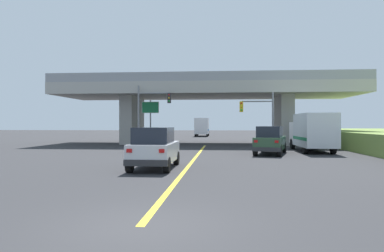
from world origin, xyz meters
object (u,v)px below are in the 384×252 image
at_px(traffic_signal_farside, 149,108).
at_px(semi_truck_distant, 202,127).
at_px(suv_crossing, 270,140).
at_px(highway_sign, 150,112).
at_px(traffic_signal_nearside, 261,113).
at_px(box_truck, 312,132).
at_px(suv_lead, 155,148).

distance_m(traffic_signal_farside, semi_truck_distant, 29.25).
height_order(suv_crossing, traffic_signal_farside, traffic_signal_farside).
bearing_deg(highway_sign, traffic_signal_nearside, -15.16).
height_order(suv_crossing, semi_truck_distant, semi_truck_distant).
relative_size(suv_crossing, box_truck, 0.74).
height_order(suv_lead, suv_crossing, same).
bearing_deg(highway_sign, box_truck, -25.70).
bearing_deg(traffic_signal_nearside, highway_sign, 164.84).
bearing_deg(suv_lead, traffic_signal_farside, 102.72).
bearing_deg(suv_crossing, traffic_signal_nearside, 104.21).
bearing_deg(box_truck, semi_truck_distant, 107.43).
height_order(box_truck, traffic_signal_nearside, traffic_signal_nearside).
xyz_separation_m(highway_sign, semi_truck_distant, (3.70, 27.04, -1.76)).
height_order(traffic_signal_farside, semi_truck_distant, traffic_signal_farside).
bearing_deg(traffic_signal_nearside, suv_lead, -113.75).
bearing_deg(traffic_signal_nearside, box_truck, -48.13).
xyz_separation_m(traffic_signal_nearside, highway_sign, (-10.78, 2.92, 0.28)).
xyz_separation_m(suv_lead, semi_truck_distant, (-0.29, 45.39, 0.65)).
bearing_deg(traffic_signal_farside, suv_crossing, -36.23).
height_order(suv_lead, semi_truck_distant, semi_truck_distant).
height_order(suv_lead, traffic_signal_farside, traffic_signal_farside).
bearing_deg(semi_truck_distant, highway_sign, -97.78).
bearing_deg(highway_sign, suv_lead, -77.74).
bearing_deg(traffic_signal_farside, suv_lead, -77.28).
bearing_deg(box_truck, traffic_signal_nearside, 131.87).
distance_m(suv_lead, semi_truck_distant, 45.39).
bearing_deg(box_truck, suv_crossing, -143.33).
bearing_deg(suv_lead, traffic_signal_nearside, 66.25).
distance_m(suv_lead, suv_crossing, 11.05).
relative_size(suv_lead, highway_sign, 0.95).
distance_m(traffic_signal_nearside, highway_sign, 11.17).
relative_size(traffic_signal_nearside, highway_sign, 1.10).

